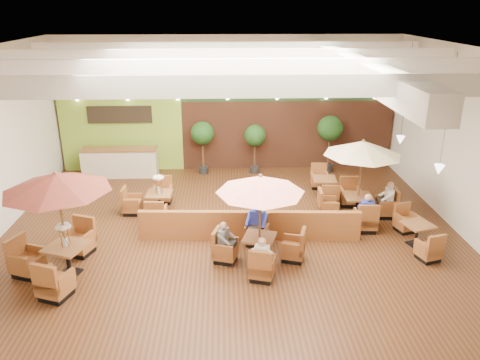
{
  "coord_description": "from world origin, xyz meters",
  "views": [
    {
      "loc": [
        -0.22,
        -13.06,
        6.67
      ],
      "look_at": [
        0.3,
        0.5,
        1.5
      ],
      "focal_mm": 35.0,
      "sensor_mm": 36.0,
      "label": 1
    }
  ],
  "objects_px": {
    "diner_1": "(257,220)",
    "diner_2": "(225,237)",
    "topiary_1": "(255,137)",
    "table_5": "(324,188)",
    "table_0": "(57,203)",
    "table_2": "(361,165)",
    "diner_4": "(388,196)",
    "topiary_2": "(330,131)",
    "diner_3": "(367,208)",
    "booth_divider": "(249,225)",
    "table_1": "(260,202)",
    "table_3": "(153,201)",
    "topiary_0": "(202,135)",
    "diner_0": "(262,254)",
    "service_counter": "(120,162)",
    "table_4": "(417,235)"
  },
  "relations": [
    {
      "from": "table_2",
      "to": "booth_divider",
      "type": "bearing_deg",
      "value": -155.51
    },
    {
      "from": "table_2",
      "to": "diner_3",
      "type": "bearing_deg",
      "value": -86.63
    },
    {
      "from": "table_1",
      "to": "topiary_0",
      "type": "distance_m",
      "value": 7.33
    },
    {
      "from": "diner_2",
      "to": "topiary_0",
      "type": "bearing_deg",
      "value": -148.75
    },
    {
      "from": "topiary_0",
      "to": "diner_0",
      "type": "height_order",
      "value": "topiary_0"
    },
    {
      "from": "table_4",
      "to": "diner_3",
      "type": "relative_size",
      "value": 3.05
    },
    {
      "from": "table_0",
      "to": "diner_1",
      "type": "distance_m",
      "value": 5.43
    },
    {
      "from": "topiary_2",
      "to": "diner_1",
      "type": "xyz_separation_m",
      "value": [
        -3.42,
        -6.18,
        -1.0
      ]
    },
    {
      "from": "service_counter",
      "to": "topiary_1",
      "type": "height_order",
      "value": "topiary_1"
    },
    {
      "from": "diner_1",
      "to": "diner_2",
      "type": "bearing_deg",
      "value": 64.02
    },
    {
      "from": "diner_3",
      "to": "diner_4",
      "type": "xyz_separation_m",
      "value": [
        0.98,
        0.98,
        -0.01
      ]
    },
    {
      "from": "booth_divider",
      "to": "topiary_2",
      "type": "relative_size",
      "value": 2.76
    },
    {
      "from": "diner_1",
      "to": "table_3",
      "type": "bearing_deg",
      "value": -15.42
    },
    {
      "from": "topiary_1",
      "to": "diner_4",
      "type": "relative_size",
      "value": 2.62
    },
    {
      "from": "service_counter",
      "to": "table_0",
      "type": "bearing_deg",
      "value": -89.62
    },
    {
      "from": "table_2",
      "to": "table_5",
      "type": "bearing_deg",
      "value": 116.28
    },
    {
      "from": "table_2",
      "to": "topiary_1",
      "type": "height_order",
      "value": "table_2"
    },
    {
      "from": "diner_1",
      "to": "topiary_1",
      "type": "bearing_deg",
      "value": -74.24
    },
    {
      "from": "diner_2",
      "to": "diner_4",
      "type": "bearing_deg",
      "value": 140.78
    },
    {
      "from": "topiary_1",
      "to": "table_0",
      "type": "bearing_deg",
      "value": -125.59
    },
    {
      "from": "diner_0",
      "to": "diner_3",
      "type": "xyz_separation_m",
      "value": [
        3.43,
        2.59,
        0.02
      ]
    },
    {
      "from": "topiary_0",
      "to": "diner_2",
      "type": "relative_size",
      "value": 3.08
    },
    {
      "from": "booth_divider",
      "to": "topiary_1",
      "type": "distance_m",
      "value": 5.99
    },
    {
      "from": "topiary_1",
      "to": "table_3",
      "type": "bearing_deg",
      "value": -133.45
    },
    {
      "from": "diner_4",
      "to": "booth_divider",
      "type": "bearing_deg",
      "value": 114.05
    },
    {
      "from": "table_5",
      "to": "diner_2",
      "type": "xyz_separation_m",
      "value": [
        -3.62,
        -4.39,
        0.38
      ]
    },
    {
      "from": "diner_3",
      "to": "table_0",
      "type": "bearing_deg",
      "value": -155.49
    },
    {
      "from": "topiary_1",
      "to": "diner_4",
      "type": "xyz_separation_m",
      "value": [
        4.06,
        -4.47,
        -0.77
      ]
    },
    {
      "from": "topiary_1",
      "to": "table_5",
      "type": "bearing_deg",
      "value": -49.28
    },
    {
      "from": "table_0",
      "to": "table_5",
      "type": "xyz_separation_m",
      "value": [
        7.78,
        4.88,
        -1.68
      ]
    },
    {
      "from": "topiary_2",
      "to": "diner_0",
      "type": "bearing_deg",
      "value": -113.02
    },
    {
      "from": "topiary_1",
      "to": "diner_1",
      "type": "relative_size",
      "value": 2.4
    },
    {
      "from": "topiary_0",
      "to": "diner_1",
      "type": "height_order",
      "value": "topiary_0"
    },
    {
      "from": "booth_divider",
      "to": "diner_2",
      "type": "xyz_separation_m",
      "value": [
        -0.73,
        -1.24,
        0.27
      ]
    },
    {
      "from": "topiary_2",
      "to": "diner_2",
      "type": "distance_m",
      "value": 8.4
    },
    {
      "from": "diner_0",
      "to": "diner_2",
      "type": "relative_size",
      "value": 1.05
    },
    {
      "from": "table_2",
      "to": "topiary_1",
      "type": "relative_size",
      "value": 1.31
    },
    {
      "from": "table_1",
      "to": "diner_4",
      "type": "bearing_deg",
      "value": 47.71
    },
    {
      "from": "topiary_0",
      "to": "diner_2",
      "type": "height_order",
      "value": "topiary_0"
    },
    {
      "from": "booth_divider",
      "to": "table_1",
      "type": "height_order",
      "value": "table_1"
    },
    {
      "from": "topiary_2",
      "to": "diner_4",
      "type": "height_order",
      "value": "topiary_2"
    },
    {
      "from": "table_3",
      "to": "table_1",
      "type": "bearing_deg",
      "value": -41.5
    },
    {
      "from": "table_4",
      "to": "diner_1",
      "type": "bearing_deg",
      "value": 160.49
    },
    {
      "from": "table_3",
      "to": "diner_4",
      "type": "distance_m",
      "value": 7.78
    },
    {
      "from": "table_1",
      "to": "diner_1",
      "type": "relative_size",
      "value": 3.06
    },
    {
      "from": "diner_0",
      "to": "diner_3",
      "type": "height_order",
      "value": "diner_3"
    },
    {
      "from": "table_2",
      "to": "diner_4",
      "type": "height_order",
      "value": "table_2"
    },
    {
      "from": "table_4",
      "to": "diner_2",
      "type": "bearing_deg",
      "value": 170.41
    },
    {
      "from": "diner_2",
      "to": "diner_4",
      "type": "relative_size",
      "value": 0.92
    },
    {
      "from": "topiary_2",
      "to": "table_3",
      "type": "bearing_deg",
      "value": -150.03
    }
  ]
}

